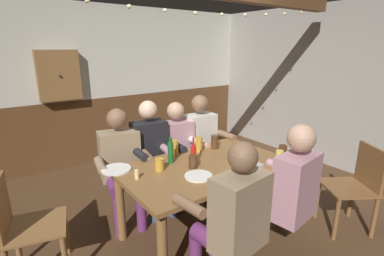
{
  "coord_description": "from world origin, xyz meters",
  "views": [
    {
      "loc": [
        -1.58,
        -2.13,
        1.81
      ],
      "look_at": [
        0.0,
        0.03,
        1.05
      ],
      "focal_mm": 26.81,
      "sensor_mm": 36.0,
      "label": 1
    }
  ],
  "objects_px": {
    "table_candle": "(137,174)",
    "pint_glass_7": "(237,160)",
    "person_2": "(178,148)",
    "wall_dart_cabinet": "(59,75)",
    "pint_glass_5": "(199,144)",
    "chair_empty_near_right": "(24,226)",
    "pint_glass_0": "(215,142)",
    "person_5": "(287,189)",
    "person_4": "(232,215)",
    "pint_glass_2": "(175,147)",
    "plate_0": "(198,176)",
    "bottle_1": "(171,152)",
    "chair_empty_near_left": "(356,185)",
    "condiment_caddy": "(254,167)",
    "pint_glass_1": "(279,157)",
    "pint_glass_3": "(283,152)",
    "pint_glass_6": "(159,165)",
    "pint_glass_4": "(193,162)",
    "person_3": "(203,140)",
    "person_0": "(121,161)",
    "dining_table": "(205,175)",
    "person_1": "(152,152)",
    "bottle_0": "(193,154)"
  },
  "relations": [
    {
      "from": "person_3",
      "to": "bottle_1",
      "type": "distance_m",
      "value": 0.91
    },
    {
      "from": "pint_glass_5",
      "to": "pint_glass_7",
      "type": "xyz_separation_m",
      "value": [
        0.02,
        -0.54,
        -0.0
      ]
    },
    {
      "from": "dining_table",
      "to": "person_5",
      "type": "distance_m",
      "value": 0.76
    },
    {
      "from": "chair_empty_near_left",
      "to": "pint_glass_1",
      "type": "xyz_separation_m",
      "value": [
        -0.7,
        0.42,
        0.33
      ]
    },
    {
      "from": "person_2",
      "to": "plate_0",
      "type": "height_order",
      "value": "person_2"
    },
    {
      "from": "table_candle",
      "to": "person_4",
      "type": "bearing_deg",
      "value": -67.95
    },
    {
      "from": "pint_glass_1",
      "to": "pint_glass_2",
      "type": "xyz_separation_m",
      "value": [
        -0.66,
        0.79,
        0.01
      ]
    },
    {
      "from": "person_2",
      "to": "chair_empty_near_left",
      "type": "xyz_separation_m",
      "value": [
        1.12,
        -1.52,
        -0.19
      ]
    },
    {
      "from": "person_1",
      "to": "person_2",
      "type": "bearing_deg",
      "value": -177.01
    },
    {
      "from": "person_3",
      "to": "wall_dart_cabinet",
      "type": "distance_m",
      "value": 2.25
    },
    {
      "from": "condiment_caddy",
      "to": "person_1",
      "type": "bearing_deg",
      "value": 114.28
    },
    {
      "from": "chair_empty_near_right",
      "to": "pint_glass_2",
      "type": "distance_m",
      "value": 1.46
    },
    {
      "from": "table_candle",
      "to": "pint_glass_7",
      "type": "height_order",
      "value": "pint_glass_7"
    },
    {
      "from": "bottle_0",
      "to": "pint_glass_1",
      "type": "bearing_deg",
      "value": -36.32
    },
    {
      "from": "pint_glass_7",
      "to": "pint_glass_0",
      "type": "bearing_deg",
      "value": 70.98
    },
    {
      "from": "chair_empty_near_left",
      "to": "condiment_caddy",
      "type": "distance_m",
      "value": 1.13
    },
    {
      "from": "plate_0",
      "to": "pint_glass_4",
      "type": "relative_size",
      "value": 1.89
    },
    {
      "from": "person_5",
      "to": "chair_empty_near_right",
      "type": "height_order",
      "value": "person_5"
    },
    {
      "from": "condiment_caddy",
      "to": "person_4",
      "type": "bearing_deg",
      "value": -149.72
    },
    {
      "from": "pint_glass_2",
      "to": "pint_glass_4",
      "type": "distance_m",
      "value": 0.38
    },
    {
      "from": "pint_glass_6",
      "to": "pint_glass_7",
      "type": "distance_m",
      "value": 0.71
    },
    {
      "from": "person_5",
      "to": "plate_0",
      "type": "xyz_separation_m",
      "value": [
        -0.51,
        0.53,
        0.06
      ]
    },
    {
      "from": "person_2",
      "to": "wall_dart_cabinet",
      "type": "xyz_separation_m",
      "value": [
        -0.85,
        1.74,
        0.76
      ]
    },
    {
      "from": "person_1",
      "to": "pint_glass_2",
      "type": "relative_size",
      "value": 7.95
    },
    {
      "from": "person_0",
      "to": "pint_glass_4",
      "type": "distance_m",
      "value": 0.82
    },
    {
      "from": "plate_0",
      "to": "bottle_1",
      "type": "xyz_separation_m",
      "value": [
        -0.03,
        0.4,
        0.1
      ]
    },
    {
      "from": "table_candle",
      "to": "bottle_0",
      "type": "bearing_deg",
      "value": -2.23
    },
    {
      "from": "plate_0",
      "to": "pint_glass_6",
      "type": "distance_m",
      "value": 0.38
    },
    {
      "from": "pint_glass_2",
      "to": "pint_glass_6",
      "type": "xyz_separation_m",
      "value": [
        -0.33,
        -0.24,
        -0.02
      ]
    },
    {
      "from": "plate_0",
      "to": "pint_glass_7",
      "type": "xyz_separation_m",
      "value": [
        0.4,
        -0.06,
        0.07
      ]
    },
    {
      "from": "chair_empty_near_right",
      "to": "pint_glass_0",
      "type": "xyz_separation_m",
      "value": [
        1.87,
        -0.08,
        0.33
      ]
    },
    {
      "from": "person_5",
      "to": "pint_glass_6",
      "type": "height_order",
      "value": "person_5"
    },
    {
      "from": "pint_glass_0",
      "to": "person_4",
      "type": "bearing_deg",
      "value": -124.66
    },
    {
      "from": "pint_glass_7",
      "to": "wall_dart_cabinet",
      "type": "relative_size",
      "value": 0.22
    },
    {
      "from": "person_2",
      "to": "pint_glass_5",
      "type": "xyz_separation_m",
      "value": [
        0.0,
        -0.39,
        0.15
      ]
    },
    {
      "from": "person_4",
      "to": "pint_glass_1",
      "type": "height_order",
      "value": "person_4"
    },
    {
      "from": "bottle_1",
      "to": "wall_dart_cabinet",
      "type": "bearing_deg",
      "value": 101.64
    },
    {
      "from": "condiment_caddy",
      "to": "pint_glass_3",
      "type": "height_order",
      "value": "pint_glass_3"
    },
    {
      "from": "person_1",
      "to": "table_candle",
      "type": "bearing_deg",
      "value": 55.31
    },
    {
      "from": "pint_glass_4",
      "to": "person_0",
      "type": "bearing_deg",
      "value": 120.42
    },
    {
      "from": "pint_glass_6",
      "to": "person_4",
      "type": "bearing_deg",
      "value": -84.14
    },
    {
      "from": "person_4",
      "to": "pint_glass_1",
      "type": "xyz_separation_m",
      "value": [
        0.9,
        0.31,
        0.12
      ]
    },
    {
      "from": "condiment_caddy",
      "to": "pint_glass_2",
      "type": "bearing_deg",
      "value": 117.08
    },
    {
      "from": "pint_glass_4",
      "to": "pint_glass_0",
      "type": "bearing_deg",
      "value": 29.54
    },
    {
      "from": "plate_0",
      "to": "pint_glass_1",
      "type": "distance_m",
      "value": 0.82
    },
    {
      "from": "person_0",
      "to": "chair_empty_near_left",
      "type": "bearing_deg",
      "value": 150.97
    },
    {
      "from": "pint_glass_4",
      "to": "pint_glass_7",
      "type": "distance_m",
      "value": 0.4
    },
    {
      "from": "pint_glass_0",
      "to": "wall_dart_cabinet",
      "type": "height_order",
      "value": "wall_dart_cabinet"
    },
    {
      "from": "pint_glass_3",
      "to": "dining_table",
      "type": "bearing_deg",
      "value": 153.47
    },
    {
      "from": "condiment_caddy",
      "to": "bottle_1",
      "type": "bearing_deg",
      "value": 132.27
    }
  ]
}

